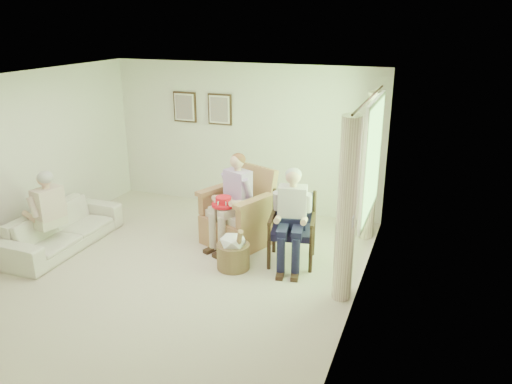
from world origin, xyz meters
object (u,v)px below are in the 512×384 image
at_px(wicker_armchair, 239,220).
at_px(sofa, 62,229).
at_px(wood_armchair, 294,225).
at_px(person_sofa, 45,209).
at_px(person_wicker, 235,194).
at_px(red_hat, 224,202).
at_px(hatbox, 233,251).
at_px(person_dark, 291,212).

bearing_deg(wicker_armchair, sofa, -133.54).
relative_size(wood_armchair, person_sofa, 0.78).
xyz_separation_m(wicker_armchair, person_wicker, (0.00, -0.15, 0.47)).
xyz_separation_m(sofa, red_hat, (2.36, 0.76, 0.47)).
relative_size(wicker_armchair, hatbox, 1.73).
bearing_deg(wicker_armchair, hatbox, -50.33).
bearing_deg(person_dark, red_hat, 163.76).
bearing_deg(sofa, person_dark, -79.02).
bearing_deg(red_hat, wicker_armchair, 73.49).
bearing_deg(wood_armchair, person_sofa, -173.19).
bearing_deg(person_sofa, wicker_armchair, 131.55).
bearing_deg(red_hat, person_wicker, 61.20).
xyz_separation_m(person_dark, hatbox, (-0.71, -0.39, -0.54)).
bearing_deg(hatbox, sofa, -174.26).
distance_m(person_dark, person_sofa, 3.55).
relative_size(person_wicker, hatbox, 2.09).
distance_m(person_wicker, person_dark, 1.00).
distance_m(person_sofa, red_hat, 2.58).
distance_m(sofa, red_hat, 2.52).
relative_size(wood_armchair, person_dark, 0.71).
distance_m(wicker_armchair, sofa, 2.69).
height_order(wood_armchair, person_wicker, person_wicker).
relative_size(wood_armchair, person_wicker, 0.69).
xyz_separation_m(person_dark, red_hat, (-1.06, 0.10, -0.04)).
height_order(person_wicker, red_hat, person_wicker).
height_order(sofa, hatbox, hatbox).
xyz_separation_m(sofa, hatbox, (2.72, 0.27, -0.03)).
height_order(sofa, person_dark, person_dark).
relative_size(red_hat, hatbox, 0.52).
height_order(wicker_armchair, person_sofa, person_sofa).
bearing_deg(hatbox, person_sofa, -168.73).
bearing_deg(person_sofa, wood_armchair, 120.25).
distance_m(wicker_armchair, hatbox, 0.87).
bearing_deg(hatbox, wicker_armchair, 107.25).
relative_size(wicker_armchair, sofa, 0.59).
relative_size(sofa, hatbox, 2.96).
distance_m(sofa, person_sofa, 0.49).
bearing_deg(person_wicker, hatbox, -46.67).
bearing_deg(person_wicker, red_hat, -96.37).
height_order(wicker_armchair, person_wicker, person_wicker).
relative_size(sofa, red_hat, 5.67).
distance_m(wicker_armchair, person_dark, 1.14).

